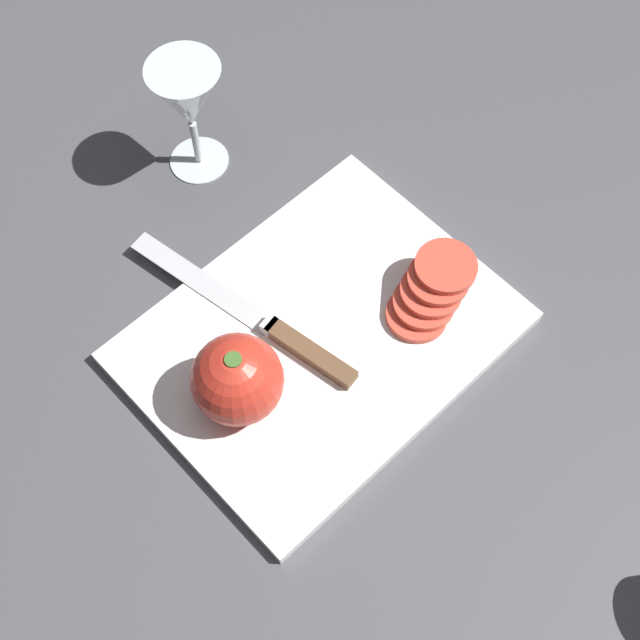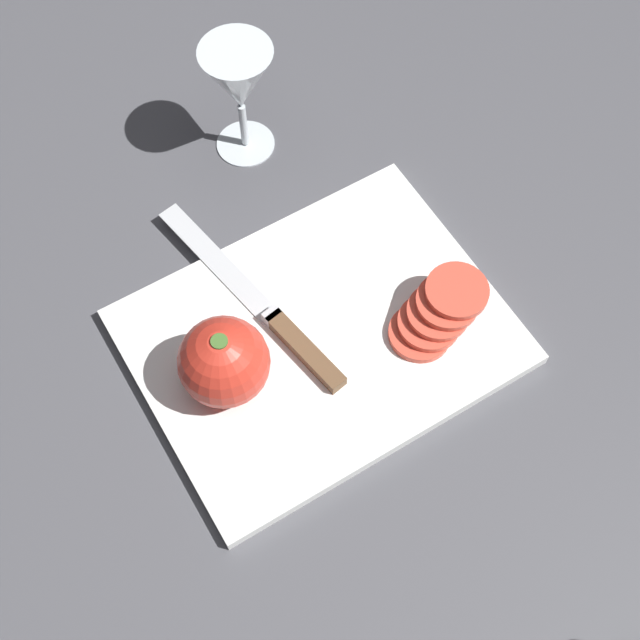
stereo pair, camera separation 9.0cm
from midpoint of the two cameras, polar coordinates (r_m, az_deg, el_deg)
ground_plane at (r=0.94m, az=3.89°, el=-1.23°), size 3.00×3.00×0.00m
cutting_board at (r=0.93m, az=2.75°, el=-1.34°), size 0.37×0.29×0.02m
wine_glass at (r=1.00m, az=-2.60°, el=14.70°), size 0.08×0.08×0.15m
whole_tomato at (r=0.86m, az=-3.23°, el=-2.99°), size 0.09×0.09×0.09m
knife at (r=0.92m, az=0.37°, el=-0.75°), size 0.07×0.29×0.01m
tomato_slice_stack_near at (r=0.92m, az=10.33°, el=0.23°), size 0.11×0.07×0.04m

